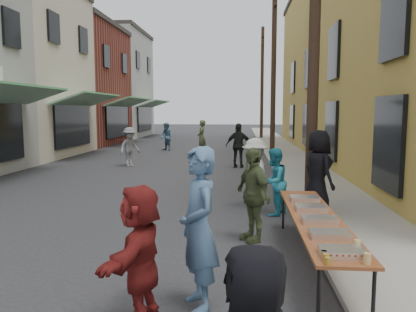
% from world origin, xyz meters
% --- Properties ---
extents(ground, '(120.00, 120.00, 0.00)m').
position_xyz_m(ground, '(0.00, 0.00, 0.00)').
color(ground, '#28282B').
rests_on(ground, ground).
extents(sidewalk, '(2.20, 60.00, 0.10)m').
position_xyz_m(sidewalk, '(5.00, 15.00, 0.05)').
color(sidewalk, gray).
rests_on(sidewalk, ground).
extents(storefront_row, '(8.00, 37.00, 9.00)m').
position_xyz_m(storefront_row, '(-10.00, 14.96, 4.12)').
color(storefront_row, maroon).
rests_on(storefront_row, ground).
extents(utility_pole_near, '(0.26, 0.26, 9.00)m').
position_xyz_m(utility_pole_near, '(4.30, 3.00, 4.50)').
color(utility_pole_near, '#2D2116').
rests_on(utility_pole_near, ground).
extents(utility_pole_mid, '(0.26, 0.26, 9.00)m').
position_xyz_m(utility_pole_mid, '(4.30, 15.00, 4.50)').
color(utility_pole_mid, '#2D2116').
rests_on(utility_pole_mid, ground).
extents(utility_pole_far, '(0.26, 0.26, 9.00)m').
position_xyz_m(utility_pole_far, '(4.30, 27.00, 4.50)').
color(utility_pole_far, '#2D2116').
rests_on(utility_pole_far, ground).
extents(serving_table, '(0.70, 4.00, 0.75)m').
position_xyz_m(serving_table, '(3.80, -0.50, 0.71)').
color(serving_table, maroon).
rests_on(serving_table, ground).
extents(catering_tray_sausage, '(0.50, 0.33, 0.08)m').
position_xyz_m(catering_tray_sausage, '(3.80, -2.15, 0.79)').
color(catering_tray_sausage, maroon).
rests_on(catering_tray_sausage, serving_table).
extents(catering_tray_foil_b, '(0.50, 0.33, 0.08)m').
position_xyz_m(catering_tray_foil_b, '(3.80, -1.50, 0.79)').
color(catering_tray_foil_b, '#B2B2B7').
rests_on(catering_tray_foil_b, serving_table).
extents(catering_tray_buns, '(0.50, 0.33, 0.08)m').
position_xyz_m(catering_tray_buns, '(3.80, -0.80, 0.79)').
color(catering_tray_buns, tan).
rests_on(catering_tray_buns, serving_table).
extents(catering_tray_foil_d, '(0.50, 0.33, 0.08)m').
position_xyz_m(catering_tray_foil_d, '(3.80, -0.10, 0.79)').
color(catering_tray_foil_d, '#B2B2B7').
rests_on(catering_tray_foil_d, serving_table).
extents(catering_tray_buns_end, '(0.50, 0.33, 0.08)m').
position_xyz_m(catering_tray_buns_end, '(3.80, 0.60, 0.79)').
color(catering_tray_buns_end, tan).
rests_on(catering_tray_buns_end, serving_table).
extents(condiment_jar_a, '(0.07, 0.07, 0.08)m').
position_xyz_m(condiment_jar_a, '(3.58, -2.45, 0.79)').
color(condiment_jar_a, '#A57F26').
rests_on(condiment_jar_a, serving_table).
extents(condiment_jar_b, '(0.07, 0.07, 0.08)m').
position_xyz_m(condiment_jar_b, '(3.58, -2.35, 0.79)').
color(condiment_jar_b, '#A57F26').
rests_on(condiment_jar_b, serving_table).
extents(condiment_jar_c, '(0.07, 0.07, 0.08)m').
position_xyz_m(condiment_jar_c, '(3.58, -2.25, 0.79)').
color(condiment_jar_c, '#A57F26').
rests_on(condiment_jar_c, serving_table).
extents(cup_stack, '(0.08, 0.08, 0.12)m').
position_xyz_m(cup_stack, '(4.00, -2.40, 0.81)').
color(cup_stack, tan).
rests_on(cup_stack, serving_table).
extents(guest_front_b, '(0.71, 0.84, 1.95)m').
position_xyz_m(guest_front_b, '(2.16, -2.00, 0.98)').
color(guest_front_b, '#48698C').
rests_on(guest_front_b, ground).
extents(guest_front_c, '(0.87, 0.93, 1.53)m').
position_xyz_m(guest_front_c, '(3.40, 2.45, 0.76)').
color(guest_front_c, teal).
rests_on(guest_front_c, ground).
extents(guest_front_d, '(0.83, 1.20, 1.71)m').
position_xyz_m(guest_front_d, '(2.99, 3.04, 0.85)').
color(guest_front_d, silver).
rests_on(guest_front_d, ground).
extents(guest_front_e, '(0.86, 1.08, 1.71)m').
position_xyz_m(guest_front_e, '(2.87, 0.58, 0.86)').
color(guest_front_e, '#4C5A34').
rests_on(guest_front_e, ground).
extents(guest_queue_back, '(0.54, 1.49, 1.58)m').
position_xyz_m(guest_queue_back, '(1.56, -2.43, 0.79)').
color(guest_queue_back, maroon).
rests_on(guest_queue_back, ground).
extents(server, '(0.89, 1.06, 1.84)m').
position_xyz_m(server, '(4.35, 2.36, 1.02)').
color(server, black).
rests_on(server, sidewalk).
extents(passerby_left, '(1.07, 1.23, 1.65)m').
position_xyz_m(passerby_left, '(-2.03, 10.03, 0.83)').
color(passerby_left, gray).
rests_on(passerby_left, ground).
extents(passerby_mid, '(1.13, 0.61, 1.83)m').
position_xyz_m(passerby_mid, '(2.56, 9.96, 0.92)').
color(passerby_mid, black).
rests_on(passerby_mid, ground).
extents(passerby_right, '(0.46, 0.69, 1.84)m').
position_xyz_m(passerby_right, '(0.55, 14.83, 0.92)').
color(passerby_right, '#495330').
rests_on(passerby_right, ground).
extents(passerby_far, '(1.00, 0.99, 1.63)m').
position_xyz_m(passerby_far, '(-1.70, 16.71, 0.81)').
color(passerby_far, '#48728B').
rests_on(passerby_far, ground).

